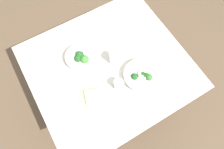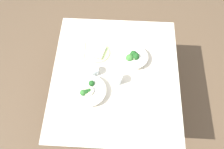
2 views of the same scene
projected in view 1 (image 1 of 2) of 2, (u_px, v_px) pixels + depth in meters
ground_plane at (110, 93)px, 2.22m from camera, size 6.00×6.00×0.00m
dining_table at (109, 72)px, 1.67m from camera, size 1.20×1.09×0.71m
broccoli_bowl_far at (142, 76)px, 1.51m from camera, size 0.27×0.27×0.09m
broccoli_bowl_near at (80, 58)px, 1.55m from camera, size 0.23×0.23×0.10m
bread_side_plate at (95, 97)px, 1.46m from camera, size 0.21×0.21×0.04m
water_glass_center at (114, 58)px, 1.54m from camera, size 0.08×0.08×0.10m
water_glass_side at (119, 84)px, 1.47m from camera, size 0.08×0.08×0.08m
fork_by_far_bowl at (130, 116)px, 1.42m from camera, size 0.02×0.11×0.00m
fork_by_near_bowl at (172, 58)px, 1.60m from camera, size 0.07×0.09×0.00m
table_knife_left at (132, 42)px, 1.65m from camera, size 0.04×0.18×0.00m
napkin_folded_upper at (106, 122)px, 1.40m from camera, size 0.19×0.15×0.01m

